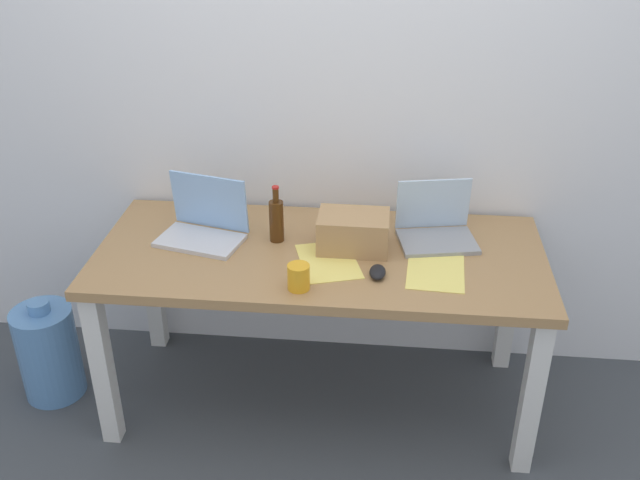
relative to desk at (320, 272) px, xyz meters
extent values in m
plane|color=#42474C|center=(0.00, 0.00, -0.64)|extent=(8.00, 8.00, 0.00)
cube|color=white|center=(0.00, 0.44, 0.66)|extent=(5.20, 0.08, 2.60)
cube|color=#A37A4C|center=(0.00, 0.00, 0.08)|extent=(1.74, 0.76, 0.04)
cube|color=silver|center=(-0.81, -0.32, -0.29)|extent=(0.07, 0.07, 0.70)
cube|color=silver|center=(0.81, -0.32, -0.29)|extent=(0.07, 0.07, 0.70)
cube|color=silver|center=(-0.81, 0.32, -0.29)|extent=(0.07, 0.07, 0.70)
cube|color=silver|center=(0.81, 0.32, -0.29)|extent=(0.07, 0.07, 0.70)
cube|color=silver|center=(-0.48, 0.02, 0.10)|extent=(0.36, 0.27, 0.02)
cube|color=#8CB7EA|center=(-0.46, 0.12, 0.23)|extent=(0.32, 0.11, 0.23)
cube|color=gray|center=(0.46, 0.10, 0.10)|extent=(0.33, 0.26, 0.02)
cube|color=silver|center=(0.44, 0.21, 0.22)|extent=(0.30, 0.08, 0.21)
cylinder|color=#47280F|center=(-0.18, 0.07, 0.18)|extent=(0.06, 0.06, 0.17)
cylinder|color=#47280F|center=(-0.18, 0.07, 0.29)|extent=(0.02, 0.02, 0.06)
cylinder|color=#B21E19|center=(-0.18, 0.07, 0.33)|extent=(0.03, 0.03, 0.01)
ellipsoid|color=black|center=(0.23, -0.16, 0.11)|extent=(0.06, 0.10, 0.03)
cube|color=tan|center=(0.13, 0.04, 0.17)|extent=(0.27, 0.19, 0.14)
cylinder|color=gold|center=(-0.05, -0.27, 0.14)|extent=(0.08, 0.08, 0.09)
cube|color=#F4E06B|center=(0.44, -0.10, 0.10)|extent=(0.23, 0.31, 0.00)
cube|color=#F4E06B|center=(0.04, -0.08, 0.10)|extent=(0.29, 0.34, 0.00)
cylinder|color=#598CC6|center=(-1.16, -0.07, -0.43)|extent=(0.26, 0.26, 0.42)
cylinder|color=#598CC6|center=(-1.16, -0.07, -0.19)|extent=(0.09, 0.09, 0.05)
camera|label=1|loc=(0.24, -2.43, 1.49)|focal=40.64mm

